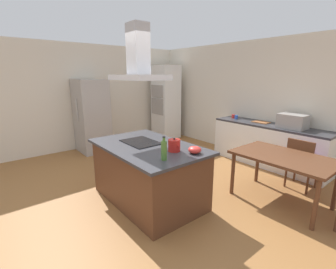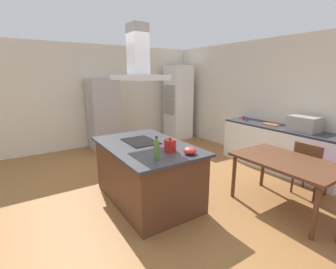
{
  "view_description": "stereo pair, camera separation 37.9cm",
  "coord_description": "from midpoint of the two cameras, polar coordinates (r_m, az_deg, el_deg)",
  "views": [
    {
      "loc": [
        2.85,
        -1.91,
        1.93
      ],
      "look_at": [
        -0.01,
        0.4,
        1.0
      ],
      "focal_mm": 25.42,
      "sensor_mm": 36.0,
      "label": 1
    },
    {
      "loc": [
        3.08,
        -1.6,
        1.93
      ],
      "look_at": [
        -0.01,
        0.4,
        1.0
      ],
      "focal_mm": 25.42,
      "sensor_mm": 36.0,
      "label": 2
    }
  ],
  "objects": [
    {
      "name": "ground",
      "position": [
        4.81,
        8.15,
        -9.63
      ],
      "size": [
        16.0,
        16.0,
        0.0
      ],
      "primitive_type": "plane",
      "color": "#936033"
    },
    {
      "name": "wall_back",
      "position": [
        5.85,
        20.54,
        7.61
      ],
      "size": [
        7.2,
        0.1,
        2.7
      ],
      "primitive_type": "cube",
      "color": "beige",
      "rests_on": "ground"
    },
    {
      "name": "wall_left",
      "position": [
        7.01,
        -15.8,
        8.91
      ],
      "size": [
        0.1,
        8.8,
        2.7
      ],
      "primitive_type": "cube",
      "color": "beige",
      "rests_on": "ground"
    },
    {
      "name": "kitchen_island",
      "position": [
        3.75,
        -7.69,
        -9.14
      ],
      "size": [
        1.81,
        1.15,
        0.9
      ],
      "color": "#59331E",
      "rests_on": "ground"
    },
    {
      "name": "cooktop",
      "position": [
        3.75,
        -9.44,
        -1.84
      ],
      "size": [
        0.6,
        0.44,
        0.01
      ],
      "primitive_type": "cube",
      "color": "black",
      "rests_on": "kitchen_island"
    },
    {
      "name": "tea_kettle",
      "position": [
        3.27,
        -1.81,
        -2.67
      ],
      "size": [
        0.22,
        0.17,
        0.19
      ],
      "color": "#B21E19",
      "rests_on": "kitchen_island"
    },
    {
      "name": "olive_oil_bottle",
      "position": [
        2.93,
        -4.69,
        -3.79
      ],
      "size": [
        0.07,
        0.07,
        0.3
      ],
      "color": "#47722D",
      "rests_on": "kitchen_island"
    },
    {
      "name": "mixing_bowl",
      "position": [
        3.19,
        3.07,
        -3.74
      ],
      "size": [
        0.18,
        0.18,
        0.1
      ],
      "primitive_type": "ellipsoid",
      "color": "red",
      "rests_on": "kitchen_island"
    },
    {
      "name": "back_counter",
      "position": [
        5.51,
        21.11,
        -2.37
      ],
      "size": [
        2.43,
        0.62,
        0.9
      ],
      "color": "white",
      "rests_on": "ground"
    },
    {
      "name": "countertop_microwave",
      "position": [
        5.18,
        25.95,
        2.86
      ],
      "size": [
        0.5,
        0.38,
        0.28
      ],
      "primitive_type": "cube",
      "color": "#9E9993",
      "rests_on": "back_counter"
    },
    {
      "name": "coffee_mug_red",
      "position": [
        5.95,
        13.65,
        4.25
      ],
      "size": [
        0.08,
        0.08,
        0.09
      ],
      "primitive_type": "cylinder",
      "color": "red",
      "rests_on": "back_counter"
    },
    {
      "name": "coffee_mug_blue",
      "position": [
        5.84,
        14.3,
        4.04
      ],
      "size": [
        0.08,
        0.08,
        0.09
      ],
      "primitive_type": "cylinder",
      "color": "#2D56B2",
      "rests_on": "back_counter"
    },
    {
      "name": "cutting_board",
      "position": [
        5.57,
        19.64,
        2.79
      ],
      "size": [
        0.34,
        0.24,
        0.02
      ],
      "primitive_type": "cube",
      "color": "#995B33",
      "rests_on": "back_counter"
    },
    {
      "name": "wall_oven_stack",
      "position": [
        7.38,
        -2.02,
        7.73
      ],
      "size": [
        0.7,
        0.66,
        2.2
      ],
      "color": "white",
      "rests_on": "ground"
    },
    {
      "name": "refrigerator",
      "position": [
        6.38,
        -19.46,
        4.18
      ],
      "size": [
        0.8,
        0.73,
        1.82
      ],
      "color": "#9E9993",
      "rests_on": "ground"
    },
    {
      "name": "dining_table",
      "position": [
        3.91,
        23.5,
        -5.88
      ],
      "size": [
        1.4,
        0.9,
        0.75
      ],
      "color": "#59331E",
      "rests_on": "ground"
    },
    {
      "name": "chair_facing_back_wall",
      "position": [
        4.54,
        27.28,
        -5.72
      ],
      "size": [
        0.42,
        0.42,
        0.89
      ],
      "color": "purple",
      "rests_on": "ground"
    },
    {
      "name": "range_hood",
      "position": [
        3.62,
        -10.23,
        16.7
      ],
      "size": [
        0.9,
        0.55,
        0.78
      ],
      "color": "#ADADB2"
    }
  ]
}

